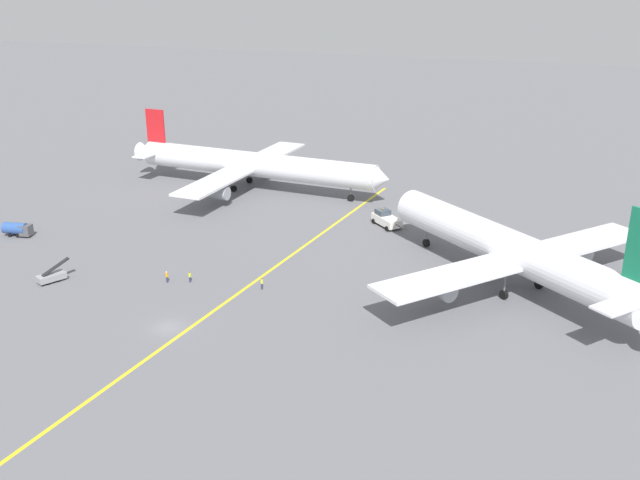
{
  "coord_description": "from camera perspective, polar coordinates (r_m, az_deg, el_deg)",
  "views": [
    {
      "loc": [
        46.52,
        -70.51,
        42.93
      ],
      "look_at": [
        10.84,
        26.33,
        4.0
      ],
      "focal_mm": 40.65,
      "sensor_mm": 36.0,
      "label": 1
    }
  ],
  "objects": [
    {
      "name": "ground_crew_ramp_agent_by_cones",
      "position": [
        107.44,
        -11.97,
        -2.84
      ],
      "size": [
        0.36,
        0.49,
        1.72
      ],
      "color": "#2D3351",
      "rests_on": "ground"
    },
    {
      "name": "ground_crew_wing_walker_right",
      "position": [
        103.29,
        -4.61,
        -3.41
      ],
      "size": [
        0.36,
        0.36,
        1.75
      ],
      "color": "#2D3351",
      "rests_on": "ground"
    },
    {
      "name": "airliner_being_pushed",
      "position": [
        105.41,
        14.78,
        -0.76
      ],
      "size": [
        42.76,
        40.41,
        17.23
      ],
      "color": "silver",
      "rests_on": "ground"
    },
    {
      "name": "gse_belt_loader_portside",
      "position": [
        112.41,
        -20.37,
        -2.7
      ],
      "size": [
        3.4,
        4.96,
        3.02
      ],
      "color": "gray",
      "rests_on": "ground"
    },
    {
      "name": "ground_plane",
      "position": [
        94.76,
        -11.82,
        -6.75
      ],
      "size": [
        600.0,
        600.0,
        0.0
      ],
      "primitive_type": "plane",
      "color": "slate"
    },
    {
      "name": "taxiway_stripe",
      "position": [
        100.87,
        -7.16,
        -4.69
      ],
      "size": [
        12.13,
        119.48,
        0.01
      ],
      "primitive_type": "cube",
      "rotation": [
        0.0,
        0.0,
        -0.1
      ],
      "color": "yellow",
      "rests_on": "ground"
    },
    {
      "name": "gse_fuel_bowser_stubby",
      "position": [
        133.25,
        -22.69,
        0.82
      ],
      "size": [
        5.15,
        2.7,
        2.4
      ],
      "color": "#2D5199",
      "rests_on": "ground"
    },
    {
      "name": "airliner_at_gate_left",
      "position": [
        149.26,
        -5.22,
        5.91
      ],
      "size": [
        57.26,
        45.91,
        14.8
      ],
      "color": "silver",
      "rests_on": "ground"
    },
    {
      "name": "ground_crew_marshaller_foreground",
      "position": [
        106.92,
        -10.21,
        -2.85
      ],
      "size": [
        0.36,
        0.36,
        1.66
      ],
      "color": "#2D3351",
      "rests_on": "ground"
    },
    {
      "name": "pushback_tug",
      "position": [
        128.46,
        5.24,
        1.65
      ],
      "size": [
        7.92,
        7.46,
        2.99
      ],
      "color": "white",
      "rests_on": "ground"
    }
  ]
}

